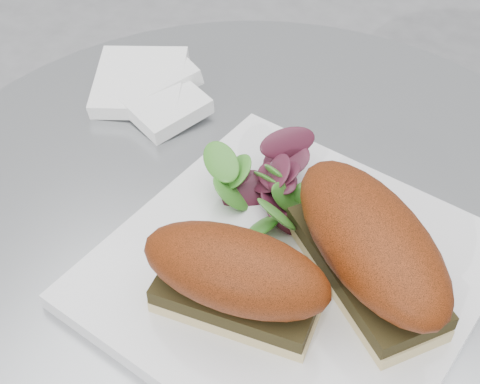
% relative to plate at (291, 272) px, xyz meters
% --- Properties ---
extents(table, '(0.70, 0.70, 0.73)m').
position_rel_plate_xyz_m(table, '(-0.05, 0.05, -0.25)').
color(table, '#A7ABAE').
rests_on(table, ground).
extents(plate, '(0.35, 0.35, 0.02)m').
position_rel_plate_xyz_m(plate, '(0.00, 0.00, 0.00)').
color(plate, white).
rests_on(plate, table).
extents(sandwich_left, '(0.15, 0.07, 0.08)m').
position_rel_plate_xyz_m(sandwich_left, '(-0.03, -0.06, 0.05)').
color(sandwich_left, '#DAC188').
rests_on(sandwich_left, plate).
extents(sandwich_right, '(0.18, 0.18, 0.08)m').
position_rel_plate_xyz_m(sandwich_right, '(0.06, 0.01, 0.05)').
color(sandwich_right, '#DAC188').
rests_on(sandwich_right, plate).
extents(salad, '(0.11, 0.11, 0.05)m').
position_rel_plate_xyz_m(salad, '(-0.04, 0.07, 0.03)').
color(salad, '#418E2E').
rests_on(salad, plate).
extents(napkin, '(0.13, 0.13, 0.02)m').
position_rel_plate_xyz_m(napkin, '(-0.22, 0.17, 0.00)').
color(napkin, white).
rests_on(napkin, table).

